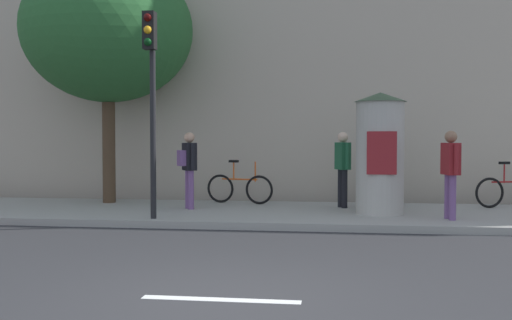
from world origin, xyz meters
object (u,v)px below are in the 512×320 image
object	(u,v)px
street_tree	(108,31)
pedestrian_in_dark_shirt	(343,163)
traffic_light	(151,80)
poster_column	(380,152)
pedestrian_in_red_top	(189,163)
pedestrian_with_backpack	(451,166)
bicycle_leaning	(240,188)
pedestrian_near_pole	(382,169)
bicycle_upright	(510,191)

from	to	relation	value
street_tree	pedestrian_in_dark_shirt	bearing A→B (deg)	-3.08
traffic_light	poster_column	world-z (taller)	traffic_light
pedestrian_in_red_top	pedestrian_in_dark_shirt	bearing A→B (deg)	11.82
pedestrian_in_red_top	pedestrian_in_dark_shirt	world-z (taller)	pedestrian_in_dark_shirt
pedestrian_with_backpack	bicycle_leaning	distance (m)	5.29
pedestrian_with_backpack	pedestrian_in_dark_shirt	xyz separation A→B (m)	(-2.14, 1.79, -0.03)
pedestrian_near_pole	bicycle_leaning	bearing A→B (deg)	174.65
pedestrian_in_dark_shirt	bicycle_upright	distance (m)	4.01
street_tree	traffic_light	bearing A→B (deg)	-54.91
traffic_light	poster_column	bearing A→B (deg)	17.91
traffic_light	poster_column	xyz separation A→B (m)	(4.64, 1.50, -1.48)
pedestrian_with_backpack	bicycle_upright	xyz separation A→B (m)	(1.78, 2.30, -0.69)
traffic_light	pedestrian_in_dark_shirt	bearing A→B (deg)	33.71
pedestrian_in_dark_shirt	bicycle_leaning	world-z (taller)	pedestrian_in_dark_shirt
poster_column	pedestrian_with_backpack	distance (m)	1.55
bicycle_upright	pedestrian_in_red_top	bearing A→B (deg)	-170.48
pedestrian_with_backpack	pedestrian_in_dark_shirt	bearing A→B (deg)	140.07
pedestrian_in_dark_shirt	bicycle_upright	bearing A→B (deg)	7.41
pedestrian_in_dark_shirt	bicycle_leaning	size ratio (longest dim) A/B	1.03
street_tree	bicycle_upright	xyz separation A→B (m)	(9.81, 0.19, -3.97)
traffic_light	poster_column	size ratio (longest dim) A/B	1.58
street_tree	bicycle_leaning	distance (m)	5.18
street_tree	bicycle_leaning	size ratio (longest dim) A/B	3.55
street_tree	pedestrian_in_red_top	world-z (taller)	street_tree
pedestrian_near_pole	pedestrian_in_dark_shirt	bearing A→B (deg)	-167.20
pedestrian_in_dark_shirt	bicycle_leaning	bearing A→B (deg)	168.08
poster_column	bicycle_leaning	xyz separation A→B (m)	(-3.34, 1.61, -0.95)
street_tree	poster_column	bearing A→B (deg)	-11.74
pedestrian_in_red_top	poster_column	bearing A→B (deg)	-4.34
poster_column	pedestrian_in_red_top	distance (m)	4.35
bicycle_upright	pedestrian_in_dark_shirt	bearing A→B (deg)	-172.59
poster_column	street_tree	bearing A→B (deg)	168.26
poster_column	bicycle_upright	distance (m)	3.64
pedestrian_in_red_top	bicycle_upright	xyz separation A→B (m)	(7.47, 1.25, -0.67)
traffic_light	pedestrian_in_dark_shirt	size ratio (longest dim) A/B	2.33
pedestrian_in_red_top	pedestrian_in_dark_shirt	distance (m)	3.62
traffic_light	pedestrian_with_backpack	distance (m)	6.29
poster_column	pedestrian_in_dark_shirt	size ratio (longest dim) A/B	1.47
pedestrian_near_pole	bicycle_upright	xyz separation A→B (m)	(2.99, 0.30, -0.51)
pedestrian_with_backpack	pedestrian_near_pole	xyz separation A→B (m)	(-1.21, 2.00, -0.17)
pedestrian_in_dark_shirt	pedestrian_with_backpack	bearing A→B (deg)	-39.93
street_tree	pedestrian_with_backpack	size ratio (longest dim) A/B	3.44
poster_column	bicycle_upright	xyz separation A→B (m)	(3.14, 1.58, -0.95)
pedestrian_with_backpack	pedestrian_in_red_top	size ratio (longest dim) A/B	1.01
pedestrian_in_red_top	bicycle_leaning	size ratio (longest dim) A/B	1.02
pedestrian_in_red_top	pedestrian_near_pole	world-z (taller)	pedestrian_in_red_top
street_tree	pedestrian_in_dark_shirt	xyz separation A→B (m)	(5.88, -0.32, -3.31)
traffic_light	pedestrian_near_pole	bearing A→B (deg)	30.17
pedestrian_with_backpack	pedestrian_near_pole	distance (m)	2.35
traffic_light	pedestrian_near_pole	world-z (taller)	traffic_light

